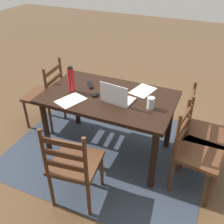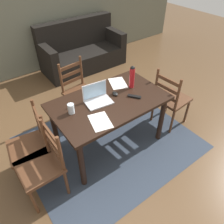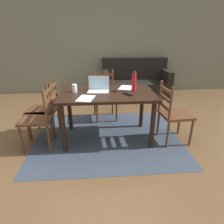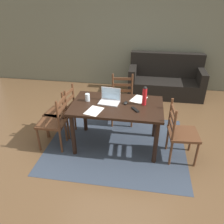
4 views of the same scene
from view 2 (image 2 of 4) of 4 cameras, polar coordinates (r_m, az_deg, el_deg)
name	(u,v)px [view 2 (image 2 of 4)]	position (r m, az deg, el deg)	size (l,w,h in m)	color
ground_plane	(110,143)	(3.22, -0.62, -8.07)	(14.00, 14.00, 0.00)	brown
area_rug	(110,142)	(3.22, -0.62, -8.03)	(2.34, 1.94, 0.01)	#333D4C
wall_back	(22,5)	(4.83, -22.59, 24.68)	(8.00, 0.12, 2.70)	#6B6D5B
dining_table	(109,107)	(2.76, -0.72, 1.32)	(1.45, 0.87, 0.78)	black
chair_left_far	(31,146)	(2.74, -20.52, -8.29)	(0.49, 0.49, 0.95)	#56331E
chair_right_near	(171,99)	(3.37, 15.25, 3.35)	(0.47, 0.47, 0.95)	#56331E
chair_left_near	(43,165)	(2.51, -17.81, -13.13)	(0.45, 0.45, 0.95)	#56331E
chair_far_head	(79,92)	(3.44, -8.65, 5.24)	(0.49, 0.49, 0.95)	#56331E
couch	(82,51)	(5.04, -7.99, 15.55)	(1.80, 0.80, 1.00)	black
laptop	(97,97)	(2.66, -4.02, 3.98)	(0.34, 0.26, 0.23)	silver
water_bottle	(132,76)	(2.88, 5.31, 9.33)	(0.07, 0.07, 0.31)	red
drinking_glass	(71,109)	(2.51, -10.75, 0.88)	(0.08, 0.08, 0.12)	silver
computer_mouse	(115,94)	(2.79, 0.82, 4.89)	(0.06, 0.10, 0.03)	black
tv_remote	(134,96)	(2.76, 5.93, 4.12)	(0.04, 0.17, 0.02)	black
paper_stack_left	(100,121)	(2.40, -3.12, -2.49)	(0.21, 0.30, 0.00)	white
paper_stack_right	(118,83)	(3.03, 1.56, 7.64)	(0.21, 0.30, 0.00)	white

